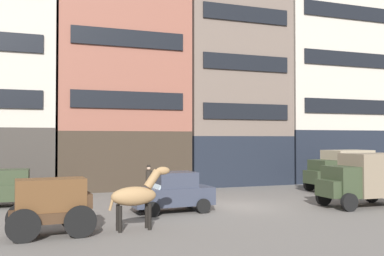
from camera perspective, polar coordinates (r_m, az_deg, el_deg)
ground_plane at (r=21.46m, az=6.37°, el=-10.44°), size 120.00×120.00×0.00m
building_center_left at (r=30.82m, az=-9.62°, el=7.50°), size 9.08×7.04×16.19m
building_center_right at (r=33.34m, az=4.78°, el=8.21°), size 8.26×7.04×17.81m
building_far_right at (r=37.47m, az=16.98°, el=5.41°), size 9.68×7.04×15.49m
cargo_wagon at (r=15.63m, az=-18.27°, el=-9.52°), size 3.00×1.71×1.98m
draft_horse at (r=15.94m, az=-7.47°, el=-8.97°), size 2.35×0.73×2.30m
delivery_truck_near at (r=22.80m, az=22.09°, el=-6.21°), size 4.35×2.13×2.62m
delivery_truck_far at (r=28.74m, az=19.33°, el=-5.22°), size 4.43×2.31×2.62m
sedan_dark at (r=23.04m, az=-23.62°, el=-7.42°), size 3.72×1.90×1.83m
sedan_parked_curb at (r=19.65m, az=-2.61°, el=-8.60°), size 3.78×2.03×1.83m
pedestrian_officer at (r=25.51m, az=-5.85°, el=-6.78°), size 0.47×0.47×1.79m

